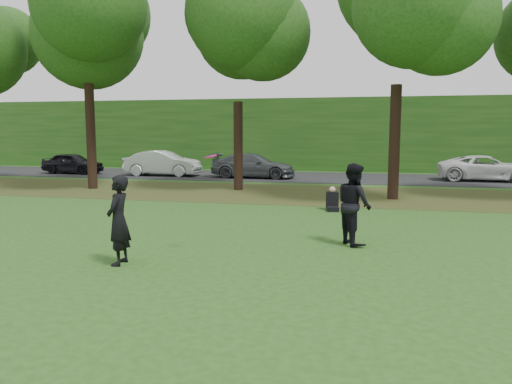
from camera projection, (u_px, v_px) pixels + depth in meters
The scene contains 10 objects.
ground at pixel (198, 279), 9.49m from camera, with size 120.00×120.00×0.00m, color #264816.
leaf_litter at pixel (298, 194), 22.04m from camera, with size 60.00×7.00×0.01m, color #413417.
street at pixel (318, 177), 29.77m from camera, with size 70.00×7.00×0.02m, color black.
far_hedge at pixel (328, 134), 35.26m from camera, with size 70.00×3.00×5.00m, color #1A4914.
player_left at pixel (119, 220), 10.40m from camera, with size 0.69×0.45×1.88m, color black.
player_right at pixel (354, 204), 12.25m from camera, with size 0.98×0.76×2.02m, color black.
parked_cars at pixel (318, 166), 28.89m from camera, with size 37.46×3.38×1.53m.
frisbee at pixel (211, 157), 11.00m from camera, with size 0.30×0.30×0.10m.
seated_person at pixel (332, 201), 17.62m from camera, with size 0.53×0.79×0.83m.
tree_line at pixel (292, 10), 21.09m from camera, with size 55.30×7.90×12.31m.
Camera 1 is at (3.19, -8.71, 2.81)m, focal length 35.00 mm.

